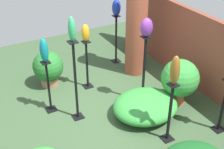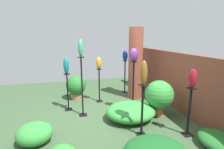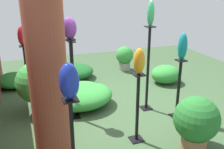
% 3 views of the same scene
% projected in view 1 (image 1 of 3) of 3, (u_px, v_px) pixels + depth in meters
% --- Properties ---
extents(ground_plane, '(8.00, 8.00, 0.00)m').
position_uv_depth(ground_plane, '(104.00, 115.00, 5.96)').
color(ground_plane, '#385133').
extents(brick_wall_back, '(5.60, 0.12, 1.62)m').
position_uv_depth(brick_wall_back, '(199.00, 52.00, 6.45)').
color(brick_wall_back, brown).
rests_on(brick_wall_back, ground).
extents(brick_pillar, '(0.46, 0.46, 2.36)m').
position_uv_depth(brick_pillar, '(136.00, 24.00, 6.78)').
color(brick_pillar, brown).
rests_on(brick_pillar, ground).
extents(pedestal_bronze, '(0.20, 0.20, 1.11)m').
position_uv_depth(pedestal_bronze, '(170.00, 115.00, 5.12)').
color(pedestal_bronze, black).
rests_on(pedestal_bronze, ground).
extents(pedestal_jade, '(0.20, 0.20, 1.56)m').
position_uv_depth(pedestal_jade, '(76.00, 85.00, 5.52)').
color(pedestal_jade, black).
rests_on(pedestal_jade, ground).
extents(pedestal_violet, '(0.20, 0.20, 1.42)m').
position_uv_depth(pedestal_violet, '(144.00, 73.00, 6.02)').
color(pedestal_violet, black).
rests_on(pedestal_violet, ground).
extents(pedestal_ruby, '(0.20, 0.20, 1.05)m').
position_uv_depth(pedestal_ruby, '(223.00, 108.00, 5.35)').
color(pedestal_ruby, black).
rests_on(pedestal_ruby, ground).
extents(pedestal_amber, '(0.20, 0.20, 1.07)m').
position_uv_depth(pedestal_amber, '(87.00, 67.00, 6.56)').
color(pedestal_amber, black).
rests_on(pedestal_amber, ground).
extents(pedestal_cobalt, '(0.20, 0.20, 1.19)m').
position_uv_depth(pedestal_cobalt, '(116.00, 41.00, 7.54)').
color(pedestal_cobalt, black).
rests_on(pedestal_cobalt, ground).
extents(pedestal_teal, '(0.20, 0.20, 1.06)m').
position_uv_depth(pedestal_teal, '(49.00, 89.00, 5.84)').
color(pedestal_teal, black).
rests_on(pedestal_teal, ground).
extents(art_vase_bronze, '(0.16, 0.15, 0.50)m').
position_uv_depth(art_vase_bronze, '(175.00, 70.00, 4.69)').
color(art_vase_bronze, brown).
rests_on(art_vase_bronze, pedestal_bronze).
extents(art_vase_jade, '(0.14, 0.12, 0.43)m').
position_uv_depth(art_vase_jade, '(72.00, 29.00, 4.98)').
color(art_vase_jade, '#2D9356').
rests_on(art_vase_jade, pedestal_jade).
extents(art_vase_violet, '(0.21, 0.23, 0.35)m').
position_uv_depth(art_vase_violet, '(147.00, 27.00, 5.54)').
color(art_vase_violet, '#6B2D8C').
rests_on(art_vase_violet, pedestal_violet).
extents(art_vase_amber, '(0.15, 0.16, 0.37)m').
position_uv_depth(art_vase_amber, '(85.00, 33.00, 6.17)').
color(art_vase_amber, orange).
rests_on(art_vase_amber, pedestal_amber).
extents(art_vase_cobalt, '(0.20, 0.20, 0.38)m').
position_uv_depth(art_vase_cobalt, '(116.00, 8.00, 7.11)').
color(art_vase_cobalt, '#192D9E').
rests_on(art_vase_cobalt, pedestal_cobalt).
extents(art_vase_teal, '(0.16, 0.15, 0.46)m').
position_uv_depth(art_vase_teal, '(44.00, 51.00, 5.43)').
color(art_vase_teal, '#0F727A').
rests_on(art_vase_teal, pedestal_teal).
extents(potted_plant_near_pillar, '(0.74, 0.74, 0.96)m').
position_uv_depth(potted_plant_near_pillar, '(180.00, 79.00, 5.99)').
color(potted_plant_near_pillar, '#B25B38').
rests_on(potted_plant_near_pillar, ground).
extents(potted_plant_front_right, '(0.65, 0.65, 0.79)m').
position_uv_depth(potted_plant_front_right, '(48.00, 67.00, 6.65)').
color(potted_plant_front_right, '#936B4C').
rests_on(potted_plant_front_right, ground).
extents(foliage_bed_east, '(1.09, 1.26, 0.42)m').
position_uv_depth(foliage_bed_east, '(145.00, 106.00, 5.85)').
color(foliage_bed_east, '#338C38').
rests_on(foliage_bed_east, ground).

